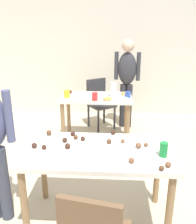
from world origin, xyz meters
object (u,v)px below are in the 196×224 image
Objects in this scene: dining_table_far at (96,104)px; mixing_bowl at (94,154)px; pitcher_far at (113,90)px; person_adult_far at (127,76)px; dining_table_near at (98,160)px; soda_can at (164,149)px; chair_far_table at (99,100)px.

dining_table_far is 1.88m from mixing_bowl.
mixing_bowl is at bearing -94.30° from pitcher_far.
person_adult_far is at bearing 70.98° from pitcher_far.
dining_table_far is 4.97× the size of pitcher_far.
dining_table_near is 0.57m from soda_can.
chair_far_table is 4.01× the size of pitcher_far.
dining_table_far is 0.66m from chair_far_table.
soda_can is (0.68, -1.80, 0.19)m from dining_table_far.
chair_far_table is 0.78m from pitcher_far.
dining_table_far is (-0.13, 1.72, -0.02)m from dining_table_near.
pitcher_far is (-0.23, -0.67, -0.08)m from person_adult_far.
dining_table_far is at bearing -126.16° from person_adult_far.
dining_table_near is 10.61× the size of soda_can.
pitcher_far is (0.25, -0.65, 0.36)m from chair_far_table.
dining_table_near is 1.73m from pitcher_far.
soda_can is at bearing -69.40° from dining_table_far.
chair_far_table is at bearing 110.86° from pitcher_far.
pitcher_far is (0.26, -0.01, 0.23)m from dining_table_far.
chair_far_table is 0.65m from person_adult_far.
soda_can is at bearing -76.79° from pitcher_far.
person_adult_far is 2.56m from mixing_bowl.
chair_far_table is at bearing 89.28° from dining_table_far.
dining_table_far is 1.24× the size of chair_far_table.
person_adult_far is at bearing 94.38° from soda_can.
dining_table_far is at bearing 93.55° from mixing_bowl.
person_adult_far is at bearing 2.88° from chair_far_table.
mixing_bowl is at bearing -98.36° from person_adult_far.
person_adult_far is (0.48, 0.02, 0.44)m from chair_far_table.
soda_can reaches higher than dining_table_far.
mixing_bowl is at bearing -173.38° from soda_can.
dining_table_near is at bearing -85.53° from dining_table_far.
person_adult_far reaches higher than chair_far_table.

